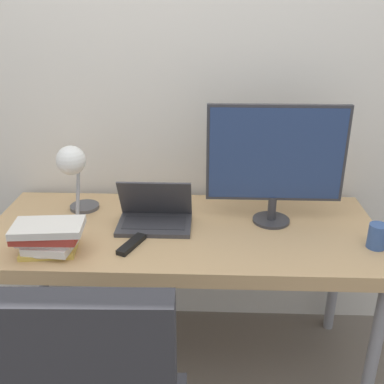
% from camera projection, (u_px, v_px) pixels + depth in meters
% --- Properties ---
extents(wall_back, '(8.00, 0.05, 2.60)m').
position_uv_depth(wall_back, '(187.00, 76.00, 2.05)').
color(wall_back, silver).
rests_on(wall_back, ground_plane).
extents(desk, '(1.64, 0.69, 0.74)m').
position_uv_depth(desk, '(183.00, 241.00, 1.92)').
color(desk, tan).
rests_on(desk, ground_plane).
extents(laptop, '(0.31, 0.20, 0.20)m').
position_uv_depth(laptop, '(155.00, 216.00, 1.90)').
color(laptop, '#38383D').
rests_on(laptop, desk).
extents(monitor, '(0.57, 0.16, 0.51)m').
position_uv_depth(monitor, '(276.00, 158.00, 1.84)').
color(monitor, '#333338').
rests_on(monitor, desk).
extents(desk_lamp, '(0.13, 0.25, 0.34)m').
position_uv_depth(desk_lamp, '(73.00, 168.00, 1.88)').
color(desk_lamp, '#4C4C51').
rests_on(desk_lamp, desk).
extents(book_stack, '(0.27, 0.19, 0.12)m').
position_uv_depth(book_stack, '(48.00, 237.00, 1.68)').
color(book_stack, gold).
rests_on(book_stack, desk).
extents(tv_remote, '(0.10, 0.16, 0.02)m').
position_uv_depth(tv_remote, '(132.00, 244.00, 1.74)').
color(tv_remote, black).
rests_on(tv_remote, desk).
extents(mug, '(0.11, 0.07, 0.10)m').
position_uv_depth(mug, '(378.00, 236.00, 1.72)').
color(mug, '#385693').
rests_on(mug, desk).
extents(game_controller, '(0.14, 0.10, 0.04)m').
position_uv_depth(game_controller, '(44.00, 250.00, 1.68)').
color(game_controller, white).
rests_on(game_controller, desk).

